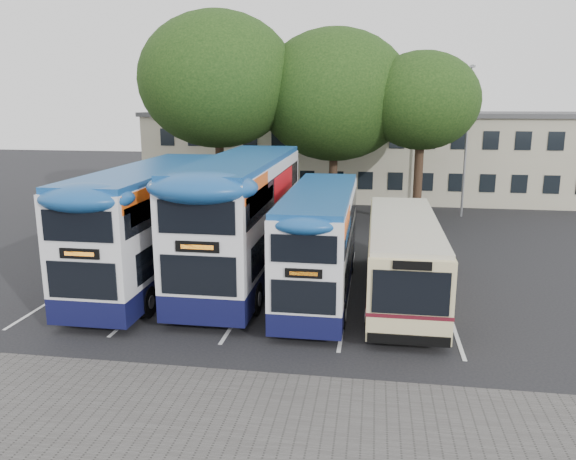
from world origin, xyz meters
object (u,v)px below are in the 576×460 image
(tree_left, at_px, (218,80))
(bus_single, at_px, (403,253))
(lamp_post, at_px, (467,134))
(bus_dd_mid, at_px, (243,213))
(tree_mid, at_px, (335,95))
(tree_right, at_px, (422,101))
(bus_dd_left, at_px, (152,220))
(bus_dd_right, at_px, (320,238))

(tree_left, bearing_deg, bus_single, -49.95)
(tree_left, xyz_separation_m, bus_single, (10.15, -12.08, -6.51))
(lamp_post, height_order, bus_single, lamp_post)
(bus_dd_mid, bearing_deg, tree_mid, 78.00)
(bus_dd_mid, bearing_deg, tree_right, 56.16)
(tree_right, bearing_deg, lamp_post, 43.42)
(tree_mid, xyz_separation_m, bus_dd_left, (-6.05, -13.37, -4.81))
(bus_dd_left, height_order, bus_dd_right, bus_dd_left)
(tree_right, bearing_deg, tree_mid, 167.23)
(tree_left, distance_m, bus_single, 17.07)
(tree_mid, relative_size, bus_dd_right, 1.18)
(bus_dd_right, xyz_separation_m, bus_single, (3.00, 0.24, -0.52))
(tree_left, height_order, bus_dd_mid, tree_left)
(lamp_post, height_order, bus_dd_right, lamp_post)
(tree_right, xyz_separation_m, bus_dd_left, (-10.97, -12.26, -4.48))
(lamp_post, bearing_deg, tree_mid, -168.00)
(lamp_post, xyz_separation_m, bus_dd_mid, (-10.50, -14.05, -2.39))
(bus_dd_left, relative_size, bus_dd_mid, 0.93)
(tree_right, distance_m, bus_dd_mid, 14.23)
(tree_mid, bearing_deg, bus_dd_right, -87.64)
(tree_left, distance_m, tree_right, 11.57)
(tree_left, distance_m, bus_dd_mid, 12.75)
(tree_right, height_order, bus_dd_right, tree_right)
(tree_right, bearing_deg, bus_dd_right, -108.81)
(tree_left, bearing_deg, tree_right, 2.21)
(lamp_post, bearing_deg, bus_dd_right, -115.12)
(bus_single, bearing_deg, bus_dd_mid, 168.52)
(bus_dd_right, bearing_deg, bus_dd_left, 175.63)
(bus_dd_right, distance_m, bus_single, 3.05)
(tree_left, distance_m, tree_mid, 6.82)
(lamp_post, bearing_deg, tree_right, -136.58)
(tree_mid, height_order, tree_right, tree_mid)
(tree_mid, bearing_deg, bus_dd_left, -114.33)
(tree_right, distance_m, bus_dd_left, 17.05)
(bus_dd_left, xyz_separation_m, bus_dd_mid, (3.41, 0.99, 0.18))
(bus_dd_left, distance_m, bus_single, 9.66)
(tree_right, relative_size, bus_dd_right, 1.03)
(tree_left, xyz_separation_m, tree_mid, (6.59, 1.56, -0.83))
(bus_single, bearing_deg, tree_mid, 104.66)
(lamp_post, bearing_deg, tree_left, -167.40)
(tree_left, relative_size, bus_single, 1.23)
(tree_right, height_order, bus_dd_mid, tree_right)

